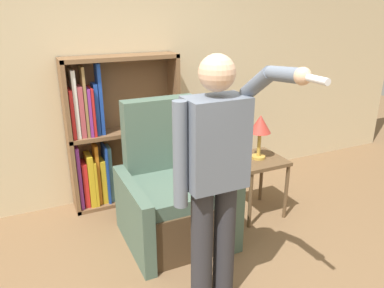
# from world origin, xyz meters

# --- Properties ---
(wall_back) EXTENTS (8.00, 0.06, 2.80)m
(wall_back) POSITION_xyz_m (0.00, 2.03, 1.40)
(wall_back) COLOR beige
(wall_back) RESTS_ON ground_plane
(bookcase) EXTENTS (1.15, 0.28, 1.56)m
(bookcase) POSITION_xyz_m (-0.11, 1.87, 0.73)
(bookcase) COLOR brown
(bookcase) RESTS_ON ground_plane
(armchair) EXTENTS (0.88, 0.87, 1.23)m
(armchair) POSITION_xyz_m (0.22, 1.01, 0.38)
(armchair) COLOR #4C3823
(armchair) RESTS_ON ground_plane
(person_standing) EXTENTS (0.54, 0.78, 1.75)m
(person_standing) POSITION_xyz_m (0.16, 0.12, 1.00)
(person_standing) COLOR #2D2D33
(person_standing) RESTS_ON ground_plane
(side_table) EXTENTS (0.47, 0.47, 0.60)m
(side_table) POSITION_xyz_m (1.13, 1.02, 0.50)
(side_table) COLOR brown
(side_table) RESTS_ON ground_plane
(table_lamp) EXTENTS (0.21, 0.21, 0.44)m
(table_lamp) POSITION_xyz_m (1.13, 1.02, 0.93)
(table_lamp) COLOR gold
(table_lamp) RESTS_ON side_table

